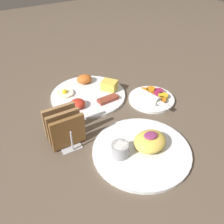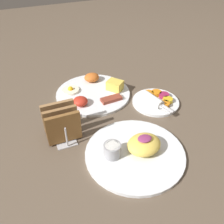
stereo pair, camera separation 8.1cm
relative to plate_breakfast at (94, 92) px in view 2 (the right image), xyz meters
The scene contains 5 objects.
ground_plane 0.18m from the plate_breakfast, 79.88° to the right, with size 3.00×3.00×0.00m, color brown.
plate_breakfast is the anchor object (origin of this frame).
plate_condiments 0.24m from the plate_breakfast, 37.14° to the right, with size 0.17×0.18×0.04m.
plate_foreground 0.34m from the plate_breakfast, 88.85° to the right, with size 0.28×0.28×0.06m.
toast_rack 0.24m from the plate_breakfast, 132.35° to the right, with size 0.10×0.12×0.10m.
Camera 2 is at (-0.28, -0.58, 0.53)m, focal length 40.00 mm.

